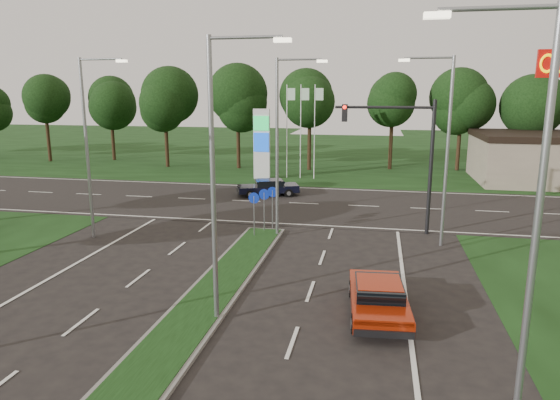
# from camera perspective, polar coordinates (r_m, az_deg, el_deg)

# --- Properties ---
(verge_far) EXTENTS (160.00, 50.00, 0.02)m
(verge_far) POSITION_cam_1_polar(r_m,az_deg,el_deg) (64.21, 5.95, 5.56)
(verge_far) COLOR black
(verge_far) RESTS_ON ground
(cross_road) EXTENTS (160.00, 12.00, 0.02)m
(cross_road) POSITION_cam_1_polar(r_m,az_deg,el_deg) (33.85, 1.04, -0.34)
(cross_road) COLOR black
(cross_road) RESTS_ON ground
(median_kerb) EXTENTS (2.00, 26.00, 0.12)m
(median_kerb) POSITION_cam_1_polar(r_m,az_deg,el_deg) (15.61, -12.53, -15.95)
(median_kerb) COLOR slate
(median_kerb) RESTS_ON ground
(streetlight_median_near) EXTENTS (2.53, 0.22, 9.00)m
(streetlight_median_near) POSITION_cam_1_polar(r_m,az_deg,el_deg) (15.47, -7.02, 3.67)
(streetlight_median_near) COLOR gray
(streetlight_median_near) RESTS_ON ground
(streetlight_median_far) EXTENTS (2.53, 0.22, 9.00)m
(streetlight_median_far) POSITION_cam_1_polar(r_m,az_deg,el_deg) (25.10, 0.11, 7.01)
(streetlight_median_far) COLOR gray
(streetlight_median_far) RESTS_ON ground
(streetlight_left_far) EXTENTS (2.53, 0.22, 9.00)m
(streetlight_left_far) POSITION_cam_1_polar(r_m,az_deg,el_deg) (26.67, -20.92, 6.52)
(streetlight_left_far) COLOR gray
(streetlight_left_far) RESTS_ON ground
(streetlight_right_far) EXTENTS (2.53, 0.22, 9.00)m
(streetlight_right_far) POSITION_cam_1_polar(r_m,az_deg,el_deg) (24.82, 18.19, 6.35)
(streetlight_right_far) COLOR gray
(streetlight_right_far) RESTS_ON ground
(streetlight_right_near) EXTENTS (2.53, 0.22, 9.00)m
(streetlight_right_near) POSITION_cam_1_polar(r_m,az_deg,el_deg) (11.18, 26.50, -0.82)
(streetlight_right_near) COLOR gray
(streetlight_right_near) RESTS_ON ground
(traffic_signal) EXTENTS (5.10, 0.42, 7.00)m
(traffic_signal) POSITION_cam_1_polar(r_m,az_deg,el_deg) (26.70, 14.19, 6.03)
(traffic_signal) COLOR black
(traffic_signal) RESTS_ON ground
(median_signs) EXTENTS (1.16, 1.76, 2.38)m
(median_signs) POSITION_cam_1_polar(r_m,az_deg,el_deg) (26.21, -1.87, -0.23)
(median_signs) COLOR gray
(median_signs) RESTS_ON ground
(gas_pylon) EXTENTS (5.80, 1.26, 8.00)m
(gas_pylon) POSITION_cam_1_polar(r_m,az_deg,el_deg) (42.87, -1.81, 6.63)
(gas_pylon) COLOR silver
(gas_pylon) RESTS_ON ground
(mcdonalds_sign) EXTENTS (2.20, 0.47, 10.40)m
(mcdonalds_sign) POSITION_cam_1_polar(r_m,az_deg,el_deg) (42.31, 28.57, 11.62)
(mcdonalds_sign) COLOR silver
(mcdonalds_sign) RESTS_ON ground
(treeline_far) EXTENTS (6.00, 6.00, 9.90)m
(treeline_far) POSITION_cam_1_polar(r_m,az_deg,el_deg) (48.80, 4.56, 11.55)
(treeline_far) COLOR black
(treeline_far) RESTS_ON ground
(red_sedan) EXTENTS (2.16, 4.55, 1.22)m
(red_sedan) POSITION_cam_1_polar(r_m,az_deg,el_deg) (17.31, 11.18, -10.80)
(red_sedan) COLOR #981F08
(red_sedan) RESTS_ON ground
(navy_sedan) EXTENTS (4.65, 3.15, 1.18)m
(navy_sedan) POSITION_cam_1_polar(r_m,az_deg,el_deg) (36.10, -1.35, 1.48)
(navy_sedan) COLOR black
(navy_sedan) RESTS_ON ground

